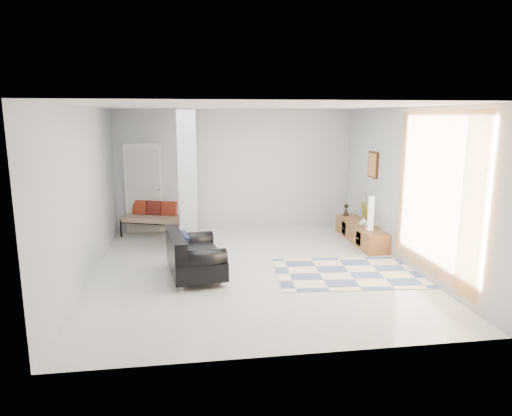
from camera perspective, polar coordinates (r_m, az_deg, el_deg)
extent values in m
plane|color=beige|center=(8.11, -0.38, -7.59)|extent=(6.00, 6.00, 0.00)
plane|color=white|center=(7.67, -0.41, 12.61)|extent=(6.00, 6.00, 0.00)
plane|color=#B7BABC|center=(10.72, -2.62, 4.75)|extent=(6.00, 0.00, 6.00)
plane|color=#B7BABC|center=(4.87, 4.51, -3.35)|extent=(6.00, 0.00, 6.00)
plane|color=#B7BABC|center=(7.88, -20.63, 1.62)|extent=(0.00, 6.00, 6.00)
plane|color=#B7BABC|center=(8.59, 18.12, 2.54)|extent=(0.00, 6.00, 6.00)
cube|color=silver|center=(9.28, -8.53, 3.60)|extent=(0.35, 1.20, 2.80)
cube|color=white|center=(10.73, -13.82, 2.39)|extent=(0.85, 0.06, 2.04)
plane|color=#E7943D|center=(7.54, 21.45, 1.54)|extent=(0.00, 2.55, 2.55)
cube|color=#3A2110|center=(9.81, 14.42, 5.26)|extent=(0.04, 0.45, 0.55)
cube|color=brown|center=(9.99, 12.95, -3.03)|extent=(0.45, 2.02, 0.40)
cube|color=#3A2110|center=(9.51, 12.72, -3.75)|extent=(0.02, 0.27, 0.28)
cube|color=#3A2110|center=(10.32, 10.94, -2.48)|extent=(0.02, 0.27, 0.28)
cube|color=yellow|center=(10.22, 13.43, -0.43)|extent=(0.09, 0.32, 0.40)
cube|color=silver|center=(9.48, 13.44, -2.20)|extent=(0.04, 0.10, 0.12)
cylinder|color=silver|center=(7.23, -9.27, -9.75)|extent=(0.05, 0.05, 0.10)
cylinder|color=silver|center=(8.29, -10.27, -6.99)|extent=(0.05, 0.05, 0.10)
cylinder|color=silver|center=(7.32, -4.35, -9.35)|extent=(0.05, 0.05, 0.10)
cylinder|color=silver|center=(8.37, -5.99, -6.68)|extent=(0.05, 0.05, 0.10)
cube|color=black|center=(7.73, -7.54, -6.71)|extent=(1.01, 1.48, 0.30)
cube|color=black|center=(7.59, -9.94, -4.50)|extent=(0.39, 1.39, 0.36)
cylinder|color=black|center=(7.12, -6.87, -6.32)|extent=(0.82, 0.39, 0.28)
cylinder|color=black|center=(8.20, -8.20, -3.98)|extent=(0.82, 0.39, 0.28)
cube|color=black|center=(7.60, -9.05, -4.30)|extent=(0.21, 0.52, 0.31)
cylinder|color=black|center=(10.56, -16.53, -2.44)|extent=(0.04, 0.04, 0.40)
cylinder|color=black|center=(9.94, -8.92, -2.95)|extent=(0.04, 0.04, 0.40)
cylinder|color=black|center=(11.08, -15.04, -1.71)|extent=(0.04, 0.04, 0.40)
cylinder|color=black|center=(10.49, -7.73, -2.15)|extent=(0.04, 0.04, 0.40)
cube|color=beige|center=(10.45, -12.19, -1.34)|extent=(1.64, 1.12, 0.12)
cube|color=maroon|center=(10.75, -14.28, 0.11)|extent=(0.38, 0.27, 0.33)
cube|color=maroon|center=(10.60, -12.56, 0.03)|extent=(0.38, 0.27, 0.33)
cube|color=maroon|center=(10.46, -10.79, -0.05)|extent=(0.38, 0.27, 0.33)
cube|color=beige|center=(8.06, 11.54, -7.91)|extent=(2.61, 1.86, 0.01)
cylinder|color=silver|center=(9.37, 14.18, -0.66)|extent=(0.12, 0.12, 0.68)
imported|color=white|center=(9.66, 13.32, -1.71)|extent=(0.22, 0.22, 0.20)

